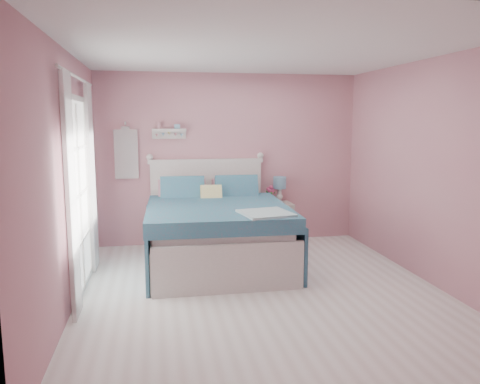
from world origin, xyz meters
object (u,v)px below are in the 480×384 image
object	(u,v)px
table_lamp	(280,185)
teacup	(276,202)
nightstand	(277,223)
vase	(271,197)
bed	(216,232)

from	to	relation	value
table_lamp	teacup	distance (m)	0.30
nightstand	teacup	bearing A→B (deg)	-117.14
table_lamp	vase	xyz separation A→B (m)	(-0.14, -0.01, -0.19)
teacup	table_lamp	bearing A→B (deg)	58.67
table_lamp	vase	world-z (taller)	table_lamp
vase	teacup	distance (m)	0.16
bed	teacup	distance (m)	1.31
nightstand	table_lamp	world-z (taller)	table_lamp
nightstand	table_lamp	bearing A→B (deg)	50.55
bed	vase	world-z (taller)	bed
vase	bed	bearing A→B (deg)	-136.49
table_lamp	vase	bearing A→B (deg)	-174.59
nightstand	vase	bearing A→B (deg)	159.39
teacup	nightstand	bearing A→B (deg)	62.86
bed	table_lamp	bearing A→B (deg)	41.88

